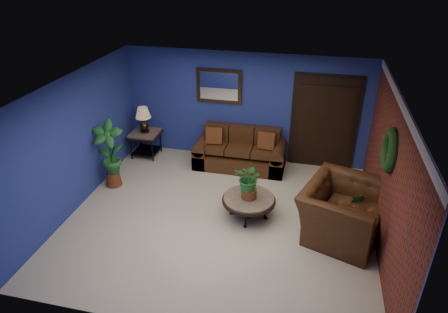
% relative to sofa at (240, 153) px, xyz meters
% --- Properties ---
extents(floor, '(5.50, 5.50, 0.00)m').
position_rel_sofa_xyz_m(floor, '(0.02, -2.08, -0.30)').
color(floor, '#BFB09E').
rests_on(floor, ground).
extents(wall_back, '(5.50, 0.04, 2.50)m').
position_rel_sofa_xyz_m(wall_back, '(0.02, 0.42, 0.95)').
color(wall_back, navy).
rests_on(wall_back, ground).
extents(wall_left, '(0.04, 5.00, 2.50)m').
position_rel_sofa_xyz_m(wall_left, '(-2.73, -2.08, 0.95)').
color(wall_left, navy).
rests_on(wall_left, ground).
extents(wall_right_brick, '(0.04, 5.00, 2.50)m').
position_rel_sofa_xyz_m(wall_right_brick, '(2.77, -2.08, 0.95)').
color(wall_right_brick, maroon).
rests_on(wall_right_brick, ground).
extents(ceiling, '(5.50, 5.00, 0.02)m').
position_rel_sofa_xyz_m(ceiling, '(0.02, -2.08, 2.20)').
color(ceiling, white).
rests_on(ceiling, wall_back).
extents(crown_molding, '(0.03, 5.00, 0.14)m').
position_rel_sofa_xyz_m(crown_molding, '(2.74, -2.08, 2.13)').
color(crown_molding, white).
rests_on(crown_molding, wall_right_brick).
extents(wall_mirror, '(1.02, 0.06, 0.77)m').
position_rel_sofa_xyz_m(wall_mirror, '(-0.58, 0.38, 1.42)').
color(wall_mirror, '#3E2912').
rests_on(wall_mirror, wall_back).
extents(closet_door, '(1.44, 0.06, 2.18)m').
position_rel_sofa_xyz_m(closet_door, '(1.77, 0.39, 0.75)').
color(closet_door, black).
rests_on(closet_door, wall_back).
extents(wreath, '(0.16, 0.72, 0.72)m').
position_rel_sofa_xyz_m(wreath, '(2.71, -2.03, 1.40)').
color(wreath, black).
rests_on(wreath, wall_right_brick).
extents(sofa, '(2.02, 0.87, 0.91)m').
position_rel_sofa_xyz_m(sofa, '(0.00, 0.00, 0.00)').
color(sofa, '#412412').
rests_on(sofa, ground).
extents(coffee_table, '(0.98, 0.98, 0.42)m').
position_rel_sofa_xyz_m(coffee_table, '(0.52, -1.91, 0.07)').
color(coffee_table, '#554F4A').
rests_on(coffee_table, ground).
extents(end_table, '(0.67, 0.67, 0.61)m').
position_rel_sofa_xyz_m(end_table, '(-2.28, -0.03, 0.17)').
color(end_table, '#554F4A').
rests_on(end_table, ground).
extents(table_lamp, '(0.36, 0.36, 0.59)m').
position_rel_sofa_xyz_m(table_lamp, '(-2.28, -0.03, 0.69)').
color(table_lamp, '#3E2912').
rests_on(table_lamp, end_table).
extents(side_chair, '(0.39, 0.39, 0.87)m').
position_rel_sofa_xyz_m(side_chair, '(0.26, 0.04, 0.19)').
color(side_chair, '#532B17').
rests_on(side_chair, ground).
extents(armchair, '(1.67, 1.78, 0.94)m').
position_rel_sofa_xyz_m(armchair, '(2.17, -2.04, 0.17)').
color(armchair, '#412412').
rests_on(armchair, ground).
extents(coffee_plant, '(0.61, 0.57, 0.69)m').
position_rel_sofa_xyz_m(coffee_plant, '(0.52, -1.91, 0.50)').
color(coffee_plant, brown).
rests_on(coffee_plant, coffee_table).
extents(floor_plant, '(0.37, 0.32, 0.74)m').
position_rel_sofa_xyz_m(floor_plant, '(2.37, -1.78, 0.07)').
color(floor_plant, brown).
rests_on(floor_plant, ground).
extents(tall_plant, '(0.70, 0.55, 1.44)m').
position_rel_sofa_xyz_m(tall_plant, '(-2.43, -1.45, 0.48)').
color(tall_plant, brown).
rests_on(tall_plant, ground).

